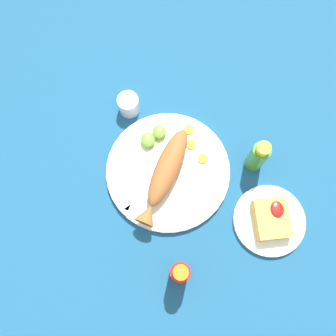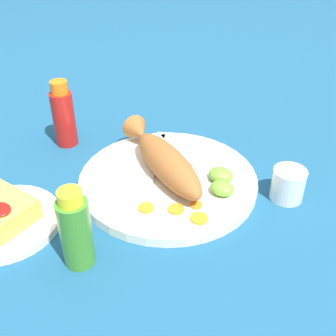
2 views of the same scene
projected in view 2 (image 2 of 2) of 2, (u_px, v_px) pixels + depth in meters
The scene contains 16 objects.
ground_plane at pixel (168, 185), 0.79m from camera, with size 4.00×4.00×0.00m, color navy.
main_plate at pixel (168, 181), 0.79m from camera, with size 0.33×0.33×0.02m, color white.
fried_fish at pixel (163, 159), 0.78m from camera, with size 0.26×0.18×0.06m.
fork_near at pixel (157, 152), 0.85m from camera, with size 0.10×0.17×0.00m.
fork_far at pixel (182, 152), 0.85m from camera, with size 0.17×0.10×0.00m.
carrot_slice_near at pixel (146, 208), 0.70m from camera, with size 0.03×0.03×0.00m, color orange.
carrot_slice_mid at pixel (176, 209), 0.70m from camera, with size 0.03×0.03×0.00m, color orange.
carrot_slice_far at pixel (199, 218), 0.68m from camera, with size 0.03×0.03×0.00m, color orange.
carrot_slice_extra at pixel (196, 205), 0.71m from camera, with size 0.02×0.02×0.00m, color orange.
lime_wedge_main at pixel (222, 188), 0.73m from camera, with size 0.04×0.04×0.02m, color #6BB233.
lime_wedge_side at pixel (221, 175), 0.76m from camera, with size 0.05×0.04×0.03m, color #6BB233.
hot_sauce_bottle_red at pixel (63, 116), 0.88m from camera, with size 0.05×0.05×0.14m.
hot_sauce_bottle_green at pixel (75, 230), 0.60m from camera, with size 0.05×0.05×0.13m.
salt_cup at pixel (288, 186), 0.75m from camera, with size 0.06×0.06×0.06m.
side_plate_fries at pixel (4, 222), 0.69m from camera, with size 0.19×0.19×0.01m, color white.
fries_pile at pixel (0, 210), 0.68m from camera, with size 0.10×0.08×0.04m.
Camera 2 is at (0.36, -0.52, 0.48)m, focal length 45.00 mm.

